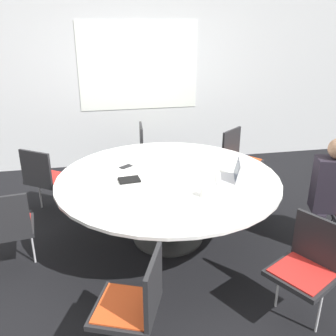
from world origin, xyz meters
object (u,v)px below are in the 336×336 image
chair_1 (239,156)px  laptop (231,175)px  chair_2 (150,148)px  chair_3 (45,176)px  chair_4 (7,225)px  spiral_notebook (129,180)px  chair_5 (135,301)px  person_0 (332,188)px  coffee_cup (204,192)px  cell_phone (126,167)px  chair_6 (308,264)px

chair_1 → laptop: 1.38m
laptop → chair_2: bearing=-144.8°
chair_3 → chair_4: size_ratio=1.00×
chair_2 → spiral_notebook: 1.66m
chair_5 → spiral_notebook: chair_5 is taller
chair_3 → person_0: bearing=9.6°
chair_5 → coffee_cup: (0.75, 0.98, 0.27)m
spiral_notebook → coffee_cup: (0.64, -0.48, 0.04)m
chair_3 → person_0: (2.88, -1.33, 0.20)m
person_0 → cell_phone: 2.13m
chair_5 → coffee_cup: 1.26m
chair_1 → cell_phone: size_ratio=5.44×
chair_4 → cell_phone: size_ratio=5.44×
laptop → cell_phone: (-1.01, 0.55, -0.05)m
person_0 → chair_2: bearing=-36.6°
chair_3 → laptop: size_ratio=2.33×
person_0 → coffee_cup: bearing=17.5°
chair_1 → chair_4: size_ratio=1.00×
chair_6 → person_0: size_ratio=0.71×
chair_1 → spiral_notebook: size_ratio=3.75×
chair_2 → person_0: person_0 is taller
chair_2 → chair_1: bearing=69.0°
chair_5 → laptop: (1.12, 1.29, 0.28)m
chair_5 → person_0: person_0 is taller
chair_5 → laptop: 1.73m
chair_6 → chair_3: bearing=15.5°
chair_3 → cell_phone: size_ratio=5.44×
chair_2 → spiral_notebook: bearing=-11.5°
coffee_cup → chair_1: bearing=58.5°
chair_1 → chair_6: same height
chair_1 → chair_6: size_ratio=1.00×
chair_6 → spiral_notebook: bearing=13.6°
chair_5 → coffee_cup: chair_5 is taller
chair_1 → person_0: size_ratio=0.71×
chair_3 → chair_6: size_ratio=1.00×
spiral_notebook → coffee_cup: coffee_cup is taller
coffee_cup → laptop: bearing=39.8°
chair_5 → chair_1: bearing=-12.4°
chair_6 → cell_phone: size_ratio=5.44×
chair_6 → cell_phone: chair_6 is taller
chair_1 → chair_6: 2.38m
chair_1 → chair_3: (-2.51, -0.20, 0.00)m
chair_6 → chair_5: bearing=66.9°
chair_3 → chair_1: bearing=39.0°
chair_3 → spiral_notebook: (0.93, -0.85, 0.23)m
chair_2 → chair_3: size_ratio=1.00×
spiral_notebook → coffee_cup: 0.80m
chair_6 → laptop: (-0.22, 1.14, 0.28)m
person_0 → laptop: person_0 is taller
person_0 → spiral_notebook: 2.00m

